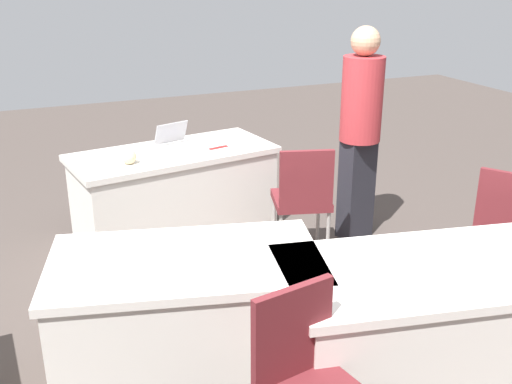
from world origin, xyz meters
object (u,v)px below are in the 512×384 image
at_px(chair_aisle, 303,195).
at_px(laptop_silver, 178,143).
at_px(scissors_red, 218,148).
at_px(person_attendee_standing, 360,124).
at_px(table_foreground, 175,192).
at_px(yarn_ball, 129,157).
at_px(table_back_left, 188,317).
at_px(chair_tucked_right, 509,222).
at_px(chair_near_front, 309,382).
at_px(table_mid_right, 431,326).

xyz_separation_m(chair_aisle, laptop_silver, (0.74, -0.97, 0.25)).
bearing_deg(scissors_red, person_attendee_standing, 135.49).
xyz_separation_m(table_foreground, laptop_silver, (-0.07, -0.09, 0.42)).
bearing_deg(yarn_ball, scissors_red, -170.26).
height_order(table_back_left, chair_tucked_right, chair_tucked_right).
relative_size(chair_tucked_right, yarn_ball, 7.91).
bearing_deg(table_back_left, chair_aisle, -139.70).
relative_size(person_attendee_standing, scissors_red, 10.06).
relative_size(chair_tucked_right, laptop_silver, 2.45).
xyz_separation_m(chair_near_front, yarn_ball, (0.20, -2.74, 0.26)).
xyz_separation_m(table_mid_right, table_back_left, (1.23, -0.61, 0.00)).
bearing_deg(table_foreground, scissors_red, 169.65).
relative_size(chair_near_front, scissors_red, 5.38).
relative_size(table_back_left, person_attendee_standing, 0.92).
distance_m(table_mid_right, chair_tucked_right, 1.35).
xyz_separation_m(table_mid_right, chair_aisle, (-0.06, -1.70, 0.16)).
bearing_deg(chair_near_front, table_foreground, -104.78).
bearing_deg(chair_tucked_right, person_attendee_standing, 169.76).
bearing_deg(chair_aisle, chair_tucked_right, -26.86).
height_order(chair_near_front, person_attendee_standing, person_attendee_standing).
xyz_separation_m(chair_near_front, chair_tucked_right, (-2.13, -1.02, -0.02)).
bearing_deg(chair_near_front, yarn_ball, -96.43).
relative_size(table_foreground, person_attendee_standing, 1.01).
height_order(person_attendee_standing, scissors_red, person_attendee_standing).
distance_m(yarn_ball, scissors_red, 0.82).
distance_m(chair_aisle, laptop_silver, 1.25).
xyz_separation_m(chair_near_front, scissors_red, (-0.61, -2.88, 0.20)).
relative_size(table_back_left, laptop_silver, 4.27).
bearing_deg(table_back_left, chair_tucked_right, -178.95).
bearing_deg(table_back_left, scissors_red, -114.56).
height_order(chair_near_front, yarn_ball, chair_near_front).
relative_size(table_back_left, chair_tucked_right, 1.75).
xyz_separation_m(table_foreground, scissors_red, (-0.39, 0.07, 0.38)).
bearing_deg(chair_tucked_right, chair_aisle, -165.46).
bearing_deg(chair_aisle, table_foreground, 148.95).
distance_m(table_mid_right, yarn_ball, 2.68).
xyz_separation_m(table_mid_right, laptop_silver, (0.68, -2.68, 0.42)).
height_order(table_mid_right, chair_tucked_right, chair_tucked_right).
bearing_deg(table_mid_right, yarn_ball, -63.97).
xyz_separation_m(table_foreground, table_back_left, (0.48, 1.98, -0.00)).
height_order(table_foreground, scissors_red, scissors_red).
distance_m(chair_near_front, yarn_ball, 2.76).
relative_size(table_back_left, scissors_red, 9.22).
height_order(chair_aisle, yarn_ball, chair_aisle).
relative_size(table_mid_right, scissors_red, 10.12).
distance_m(table_foreground, yarn_ball, 0.64).
relative_size(table_back_left, chair_near_front, 1.71).
bearing_deg(table_mid_right, laptop_silver, -75.83).
distance_m(chair_near_front, person_attendee_standing, 2.82).
xyz_separation_m(chair_aisle, scissors_red, (0.42, -0.81, 0.22)).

